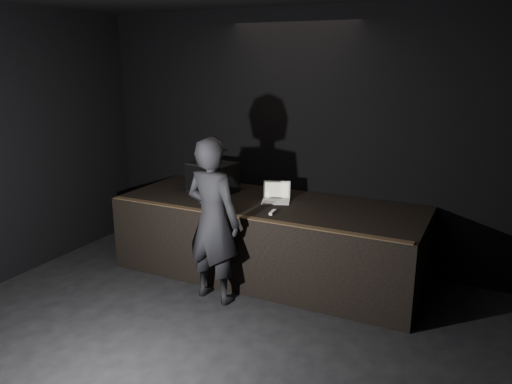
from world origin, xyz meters
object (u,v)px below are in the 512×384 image
at_px(beer_can, 202,197).
at_px(person, 213,221).
at_px(laptop, 276,196).
at_px(stage_riser, 269,238).
at_px(stage_monitor, 213,177).

height_order(beer_can, person, person).
distance_m(laptop, person, 1.12).
height_order(stage_riser, person, person).
xyz_separation_m(stage_riser, laptop, (0.05, 0.11, 0.56)).
distance_m(stage_riser, laptop, 0.58).
distance_m(stage_riser, stage_monitor, 1.19).
relative_size(stage_riser, person, 2.02).
relative_size(stage_monitor, beer_can, 4.59).
bearing_deg(beer_can, stage_monitor, 105.22).
bearing_deg(laptop, stage_riser, -133.36).
relative_size(stage_riser, beer_can, 27.10).
bearing_deg(stage_riser, stage_monitor, 171.95).
bearing_deg(person, beer_can, -39.40).
bearing_deg(person, laptop, -99.16).
relative_size(stage_monitor, person, 0.34).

